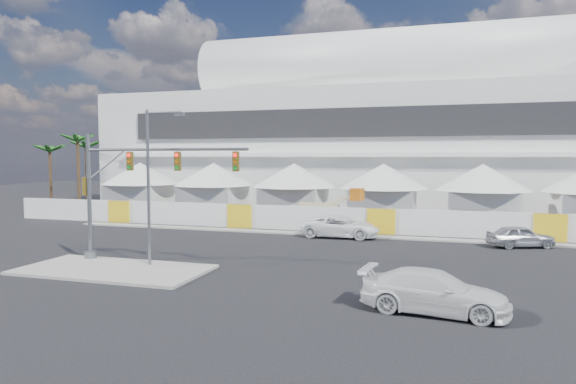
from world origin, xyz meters
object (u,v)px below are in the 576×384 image
(lot_car_c, at_px, (171,210))
(boom_lift, at_px, (314,217))
(traffic_mast, at_px, (122,190))
(pickup_curb, at_px, (341,227))
(lot_car_a, at_px, (540,224))
(pickup_near, at_px, (434,292))
(sedan_silver, at_px, (520,236))
(streetlight_median, at_px, (152,176))

(lot_car_c, distance_m, boom_lift, 16.05)
(traffic_mast, height_order, boom_lift, traffic_mast)
(pickup_curb, xyz_separation_m, boom_lift, (-3.14, 4.24, 0.14))
(boom_lift, bearing_deg, traffic_mast, -95.99)
(lot_car_a, relative_size, boom_lift, 0.53)
(lot_car_a, distance_m, lot_car_c, 33.73)
(pickup_curb, xyz_separation_m, traffic_mast, (-10.09, -12.82, 3.41))
(lot_car_c, height_order, traffic_mast, traffic_mast)
(pickup_near, height_order, boom_lift, boom_lift)
(pickup_curb, relative_size, boom_lift, 0.81)
(lot_car_a, bearing_deg, pickup_near, -154.22)
(pickup_curb, distance_m, lot_car_a, 16.86)
(sedan_silver, distance_m, boom_lift, 16.26)
(pickup_curb, xyz_separation_m, pickup_near, (7.21, -17.27, 0.02))
(pickup_curb, distance_m, pickup_near, 18.71)
(pickup_near, relative_size, boom_lift, 0.79)
(boom_lift, bearing_deg, pickup_near, -48.14)
(pickup_near, height_order, lot_car_c, pickup_near)
(traffic_mast, bearing_deg, streetlight_median, -13.83)
(sedan_silver, height_order, lot_car_c, sedan_silver)
(pickup_near, relative_size, lot_car_c, 1.22)
(boom_lift, bearing_deg, streetlight_median, -88.46)
(lot_car_c, height_order, boom_lift, boom_lift)
(pickup_curb, bearing_deg, pickup_near, -157.13)
(pickup_curb, height_order, boom_lift, boom_lift)
(sedan_silver, distance_m, lot_car_a, 8.86)
(pickup_curb, xyz_separation_m, lot_car_a, (14.89, 7.91, -0.17))
(lot_car_a, xyz_separation_m, streetlight_median, (-22.63, -21.31, 4.38))
(pickup_near, bearing_deg, boom_lift, 31.90)
(traffic_mast, relative_size, streetlight_median, 1.22)
(traffic_mast, bearing_deg, boom_lift, 67.85)
(streetlight_median, bearing_deg, traffic_mast, 166.17)
(pickup_curb, distance_m, lot_car_c, 20.30)
(lot_car_c, xyz_separation_m, traffic_mast, (8.75, -20.38, 3.54))
(pickup_near, height_order, lot_car_a, pickup_near)
(sedan_silver, height_order, streetlight_median, streetlight_median)
(pickup_curb, relative_size, traffic_mast, 0.56)
(pickup_curb, height_order, traffic_mast, traffic_mast)
(pickup_near, bearing_deg, pickup_curb, 28.86)
(lot_car_c, bearing_deg, lot_car_a, -108.02)
(lot_car_a, bearing_deg, traffic_mast, 172.45)
(lot_car_a, height_order, boom_lift, boom_lift)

